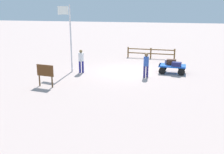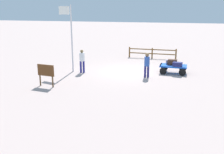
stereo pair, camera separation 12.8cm
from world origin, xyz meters
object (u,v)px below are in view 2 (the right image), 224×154
suitcase_tan (177,64)px  suitcase_dark (172,62)px  flagpole (70,32)px  worker_lead (147,63)px  suitcase_navy (170,62)px  luggage_cart (173,67)px  worker_trailing (82,59)px  signboard (46,72)px

suitcase_tan → suitcase_dark: bearing=-52.2°
suitcase_dark → flagpole: (6.89, 1.39, 1.99)m
suitcase_tan → worker_lead: bearing=32.7°
suitcase_navy → luggage_cart: bearing=125.4°
worker_lead → flagpole: 5.64m
worker_trailing → flagpole: size_ratio=0.35×
suitcase_tan → signboard: signboard is taller
suitcase_dark → luggage_cart: bearing=121.6°
suitcase_navy → suitcase_dark: size_ratio=0.86×
suitcase_navy → worker_trailing: bearing=17.3°
worker_trailing → signboard: worker_trailing is taller
luggage_cart → signboard: signboard is taller
worker_lead → worker_trailing: worker_trailing is taller
suitcase_navy → worker_lead: bearing=54.7°
suitcase_navy → worker_trailing: size_ratio=0.34×
luggage_cart → suitcase_navy: (0.25, -0.35, 0.29)m
suitcase_dark → worker_lead: bearing=47.1°
suitcase_tan → flagpole: size_ratio=0.14×
suitcase_tan → suitcase_navy: (0.54, -0.70, 0.00)m
signboard → worker_trailing: bearing=-103.3°
luggage_cart → flagpole: flagpole is taller
worker_trailing → luggage_cart: bearing=-166.4°
suitcase_dark → worker_lead: size_ratio=0.40×
luggage_cart → flagpole: bearing=10.6°
luggage_cart → suitcase_dark: bearing=-58.4°
luggage_cart → worker_lead: worker_lead is taller
suitcase_dark → suitcase_tan: bearing=127.8°
luggage_cart → worker_trailing: bearing=13.6°
flagpole → signboard: 4.14m
worker_lead → luggage_cart: bearing=-135.6°
flagpole → signboard: size_ratio=3.57×
suitcase_dark → worker_trailing: size_ratio=0.40×
suitcase_tan → worker_trailing: bearing=9.9°
luggage_cart → flagpole: 7.43m
suitcase_tan → suitcase_dark: suitcase_dark is taller
suitcase_dark → signboard: size_ratio=0.50×
signboard → suitcase_dark: bearing=-143.4°
suitcase_dark → flagpole: 7.30m
worker_lead → worker_trailing: 4.46m
luggage_cart → suitcase_tan: size_ratio=2.80×
suitcase_tan → worker_trailing: size_ratio=0.40×
luggage_cart → suitcase_tan: suitcase_tan is taller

